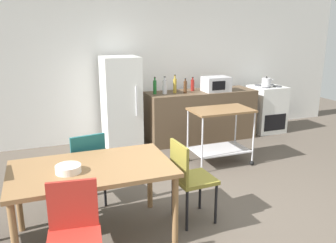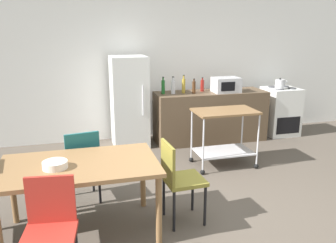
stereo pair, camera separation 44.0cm
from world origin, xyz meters
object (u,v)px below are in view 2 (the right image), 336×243
at_px(bottle_vinegar, 163,87).
at_px(fruit_bowl, 55,165).
at_px(chair_olive, 178,176).
at_px(bottle_soda, 194,87).
at_px(bottle_sparkling_water, 202,85).
at_px(bottle_sesame_oil, 184,86).
at_px(bottle_hot_sauce, 173,87).
at_px(microwave, 226,85).
at_px(chair_teal, 82,161).
at_px(kettle, 280,84).
at_px(dining_table, 80,171).
at_px(refrigerator, 129,102).
at_px(stove_oven, 280,111).
at_px(chair_red, 50,226).
at_px(kitchen_cart, 224,129).

relative_size(bottle_vinegar, fruit_bowl, 1.28).
distance_m(chair_olive, bottle_soda, 2.70).
bearing_deg(bottle_sparkling_water, bottle_sesame_oil, -167.61).
height_order(bottle_hot_sauce, microwave, bottle_hot_sauce).
bearing_deg(bottle_vinegar, bottle_hot_sauce, -12.79).
xyz_separation_m(bottle_sparkling_water, fruit_bowl, (-2.43, -2.65, -0.22)).
height_order(chair_teal, kettle, kettle).
bearing_deg(microwave, bottle_hot_sauce, 174.31).
xyz_separation_m(dining_table, bottle_soda, (2.00, 2.42, 0.34)).
bearing_deg(bottle_sparkling_water, bottle_vinegar, -174.95).
height_order(chair_teal, microwave, microwave).
xyz_separation_m(refrigerator, fruit_bowl, (-1.11, -2.65, 0.01)).
height_order(bottle_hot_sauce, kettle, bottle_hot_sauce).
bearing_deg(bottle_vinegar, microwave, -6.78).
bearing_deg(chair_olive, stove_oven, -51.11).
height_order(dining_table, microwave, microwave).
height_order(chair_teal, fruit_bowl, chair_teal).
relative_size(chair_teal, stove_oven, 0.97).
bearing_deg(bottle_vinegar, kettle, -2.89).
bearing_deg(refrigerator, microwave, -6.77).
bearing_deg(chair_red, bottle_sparkling_water, 60.03).
distance_m(chair_red, bottle_sesame_oil, 3.84).
bearing_deg(stove_oven, bottle_soda, -177.06).
height_order(chair_red, fruit_bowl, chair_red).
bearing_deg(bottle_sparkling_water, bottle_soda, -141.92).
distance_m(bottle_sparkling_water, fruit_bowl, 3.60).
relative_size(bottle_vinegar, bottle_sesame_oil, 0.93).
bearing_deg(chair_olive, kettle, -51.01).
relative_size(chair_teal, bottle_soda, 3.45).
xyz_separation_m(chair_olive, kitchen_cart, (1.11, 1.33, 0.05)).
bearing_deg(bottle_sparkling_water, bottle_hot_sauce, -169.76).
relative_size(chair_red, refrigerator, 0.57).
relative_size(chair_olive, refrigerator, 0.57).
relative_size(chair_red, bottle_hot_sauce, 2.99).
relative_size(bottle_sesame_oil, bottle_soda, 1.23).
height_order(dining_table, chair_red, chair_red).
height_order(kitchen_cart, bottle_soda, bottle_soda).
xyz_separation_m(bottle_sesame_oil, bottle_soda, (0.16, -0.09, -0.02)).
relative_size(kitchen_cart, bottle_soda, 3.53).
xyz_separation_m(chair_olive, bottle_soda, (1.01, 2.45, 0.49)).
xyz_separation_m(bottle_vinegar, bottle_soda, (0.52, -0.10, -0.01)).
xyz_separation_m(chair_red, bottle_sesame_oil, (2.09, 3.18, 0.51)).
relative_size(refrigerator, bottle_soda, 6.01).
bearing_deg(kitchen_cart, bottle_hot_sauce, 110.65).
xyz_separation_m(bottle_sesame_oil, bottle_sparkling_water, (0.38, 0.08, -0.03)).
relative_size(bottle_vinegar, bottle_soda, 1.14).
height_order(bottle_soda, fruit_bowl, bottle_soda).
distance_m(kitchen_cart, bottle_hot_sauce, 1.35).
height_order(stove_oven, bottle_sparkling_water, bottle_sparkling_water).
bearing_deg(bottle_sesame_oil, bottle_soda, -28.68).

